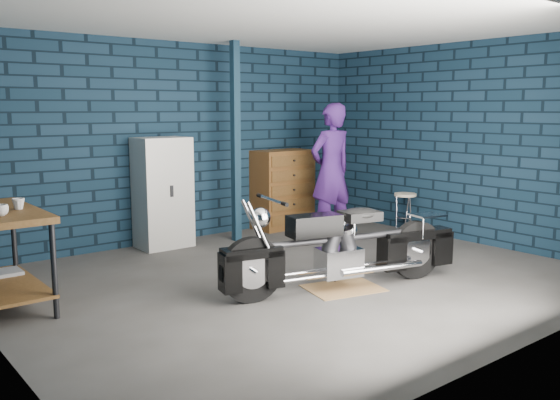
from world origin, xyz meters
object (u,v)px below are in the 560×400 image
at_px(workbench, 4,258).
at_px(shop_stool, 405,213).
at_px(tool_chest, 283,189).
at_px(person, 331,171).
at_px(storage_bin, 0,284).
at_px(motorcycle, 344,241).
at_px(locker, 163,193).

relative_size(workbench, shop_stool, 2.41).
bearing_deg(workbench, tool_chest, 15.96).
bearing_deg(workbench, person, 4.16).
height_order(workbench, storage_bin, workbench).
xyz_separation_m(motorcycle, tool_chest, (1.47, 2.79, 0.10)).
height_order(motorcycle, tool_chest, tool_chest).
distance_m(tool_chest, shop_stool, 1.84).
bearing_deg(workbench, storage_bin, 86.57).
distance_m(person, locker, 2.35).
xyz_separation_m(storage_bin, locker, (2.25, 0.89, 0.60)).
height_order(person, tool_chest, person).
bearing_deg(shop_stool, person, 154.98).
relative_size(workbench, locker, 0.97).
distance_m(workbench, motorcycle, 3.22).
distance_m(storage_bin, tool_chest, 4.39).
height_order(workbench, locker, locker).
bearing_deg(locker, workbench, -151.56).
xyz_separation_m(motorcycle, person, (1.60, 1.89, 0.45)).
xyz_separation_m(workbench, motorcycle, (2.82, -1.57, 0.04)).
bearing_deg(tool_chest, shop_stool, -49.89).
relative_size(locker, shop_stool, 2.48).
xyz_separation_m(person, locker, (-2.15, 0.90, -0.22)).
bearing_deg(workbench, locker, 28.44).
xyz_separation_m(locker, tool_chest, (2.02, 0.00, -0.13)).
distance_m(motorcycle, tool_chest, 3.16).
bearing_deg(person, shop_stool, 157.97).
relative_size(motorcycle, locker, 1.55).
xyz_separation_m(workbench, storage_bin, (0.02, 0.33, -0.33)).
bearing_deg(storage_bin, tool_chest, 11.82).
relative_size(tool_chest, shop_stool, 2.04).
bearing_deg(storage_bin, workbench, -93.43).
bearing_deg(person, tool_chest, -78.77).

